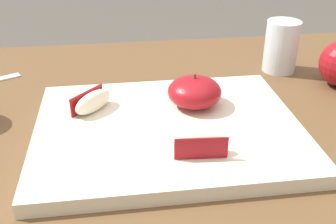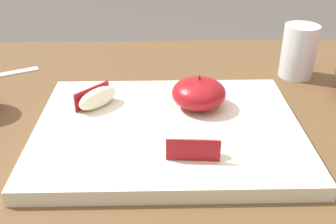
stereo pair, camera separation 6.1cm
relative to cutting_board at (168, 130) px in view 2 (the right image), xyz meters
The scene contains 6 objects.
dining_table 0.14m from the cutting_board, 55.03° to the left, with size 1.33×0.76×0.73m.
cutting_board is the anchor object (origin of this frame).
apple_half_skin_up 0.08m from the cutting_board, 46.77° to the left, with size 0.09×0.09×0.06m.
apple_wedge_right 0.09m from the cutting_board, 69.68° to the right, with size 0.08×0.03×0.03m.
apple_wedge_front 0.13m from the cutting_board, 153.39° to the left, with size 0.07×0.07×0.03m.
drinking_glass_water 0.35m from the cutting_board, 40.26° to the left, with size 0.07×0.07×0.10m.
Camera 2 is at (-0.06, -0.60, 1.07)m, focal length 43.54 mm.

